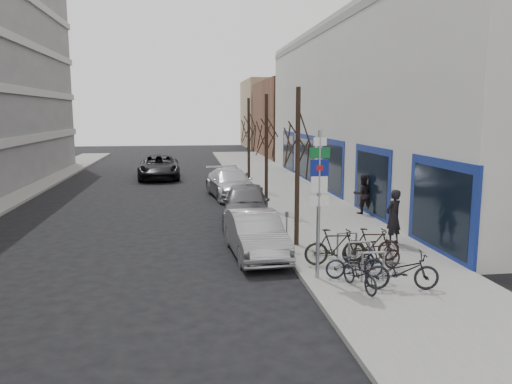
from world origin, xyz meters
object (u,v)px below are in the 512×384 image
object	(u,v)px
bike_mid_curb	(355,261)
pedestrian_far	(363,194)
tree_far	(249,122)
bike_far_inner	(372,244)
bike_mid_inner	(335,247)
bike_far_curb	(402,268)
bike_near_left	(360,271)
highway_sign_pole	(319,195)
meter_back	(246,182)
bike_near_right	(380,255)
tree_mid	(266,125)
lane_car	(159,167)
pedestrian_near	(393,217)
parked_car_mid	(246,203)
bike_rack	(359,252)
tree_near	(298,129)
meter_front	(287,227)
parked_car_back	(231,183)
parked_car_front	(255,234)
meter_mid	(262,199)

from	to	relation	value
bike_mid_curb	pedestrian_far	bearing A→B (deg)	-18.07
tree_far	bike_far_inner	distance (m)	15.73
bike_mid_inner	bike_far_curb	bearing A→B (deg)	-150.16
bike_far_inner	bike_near_left	bearing A→B (deg)	157.91
highway_sign_pole	pedestrian_far	bearing A→B (deg)	62.70
meter_back	bike_near_right	bearing A→B (deg)	-80.92
tree_mid	bike_mid_inner	bearing A→B (deg)	-86.06
bike_near_left	bike_mid_inner	distance (m)	2.08
bike_mid_curb	highway_sign_pole	bearing A→B (deg)	83.72
lane_car	pedestrian_near	distance (m)	21.94
parked_car_mid	pedestrian_far	size ratio (longest dim) A/B	2.71
bike_mid_inner	pedestrian_far	xyz separation A→B (m)	(3.50, 7.33, 0.33)
parked_car_mid	tree_far	bearing A→B (deg)	88.45
bike_rack	bike_mid_curb	world-z (taller)	bike_mid_curb
bike_far_curb	tree_near	bearing A→B (deg)	29.11
meter_front	parked_car_back	bearing A→B (deg)	94.09
bike_near_left	pedestrian_far	world-z (taller)	pedestrian_far
tree_near	bike_mid_inner	bearing A→B (deg)	-75.94
bike_near_right	parked_car_mid	world-z (taller)	parked_car_mid
tree_far	parked_car_back	size ratio (longest dim) A/B	1.02
bike_rack	bike_near_left	bearing A→B (deg)	-108.64
pedestrian_near	bike_mid_curb	bearing A→B (deg)	24.00
highway_sign_pole	tree_far	xyz separation A→B (m)	(0.20, 16.51, 1.65)
bike_mid_inner	parked_car_mid	size ratio (longest dim) A/B	0.38
parked_car_mid	pedestrian_near	bearing A→B (deg)	-40.22
pedestrian_far	bike_mid_inner	bearing A→B (deg)	62.63
parked_car_front	pedestrian_near	xyz separation A→B (m)	(4.86, 0.29, 0.38)
tree_mid	meter_back	world-z (taller)	tree_mid
bike_far_inner	pedestrian_near	distance (m)	2.46
bike_mid_curb	parked_car_back	xyz separation A→B (m)	(-2.07, 14.62, 0.14)
tree_near	bike_rack	bearing A→B (deg)	-67.52
meter_front	meter_mid	xyz separation A→B (m)	(0.00, 5.50, 0.00)
tree_mid	bike_far_inner	bearing A→B (deg)	-78.14
bike_mid_curb	parked_car_back	distance (m)	14.77
lane_car	meter_front	bearing A→B (deg)	-77.89
highway_sign_pole	lane_car	size ratio (longest dim) A/B	0.69
bike_far_inner	parked_car_mid	distance (m)	7.37
bike_mid_curb	parked_car_front	distance (m)	3.84
meter_mid	meter_back	size ratio (longest dim) A/B	1.00
bike_mid_inner	parked_car_front	distance (m)	2.82
pedestrian_near	highway_sign_pole	bearing A→B (deg)	13.07
tree_near	bike_near_left	distance (m)	5.76
tree_mid	pedestrian_near	xyz separation A→B (m)	(3.34, -6.84, -3.00)
bike_near_right	bike_mid_inner	bearing A→B (deg)	41.63
tree_mid	pedestrian_far	bearing A→B (deg)	-21.64
meter_front	parked_car_mid	xyz separation A→B (m)	(-0.75, 4.97, -0.09)
bike_far_inner	parked_car_mid	world-z (taller)	parked_car_mid
meter_mid	lane_car	world-z (taller)	lane_car
meter_mid	pedestrian_near	world-z (taller)	pedestrian_near
parked_car_mid	tree_mid	bearing A→B (deg)	65.84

